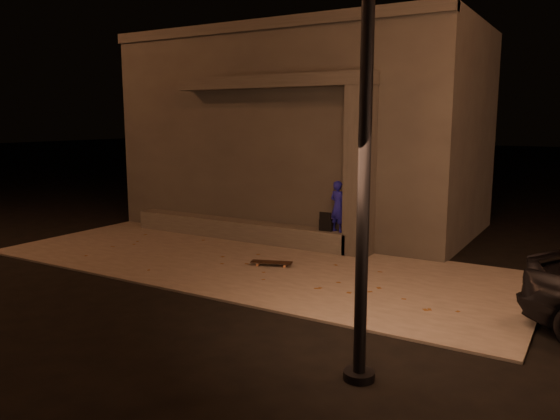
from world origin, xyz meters
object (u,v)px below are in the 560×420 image
Objects in this scene: skateboard at (272,262)px; skateboarder at (338,206)px; backpack at (327,224)px; column at (360,172)px.

skateboarder is at bearing 51.71° from skateboard.
backpack is (-0.26, 0.00, -0.42)m from skateboarder.
skateboarder is at bearing 180.00° from column.
column is at bearing 38.69° from skateboard.
backpack is (-0.76, 0.00, -1.20)m from column.
column is 8.48× the size of backpack.
skateboard is (-0.61, -1.78, -0.94)m from skateboarder.
skateboard is at bearing 89.70° from skateboarder.
column is 4.24× the size of skateboard.
skateboard is (-0.35, -1.78, -0.52)m from backpack.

